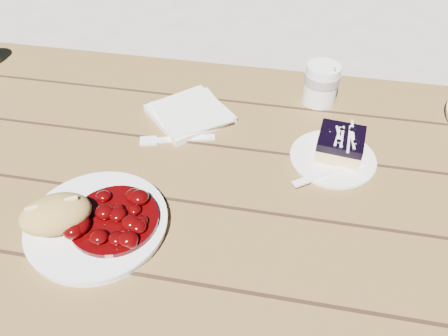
% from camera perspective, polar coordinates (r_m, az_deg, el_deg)
% --- Properties ---
extents(picnic_table, '(2.00, 1.55, 0.75)m').
position_cam_1_polar(picnic_table, '(0.97, -6.86, -6.76)').
color(picnic_table, brown).
rests_on(picnic_table, ground).
extents(main_plate, '(0.23, 0.23, 0.02)m').
position_cam_1_polar(main_plate, '(0.77, -16.19, -7.07)').
color(main_plate, white).
rests_on(main_plate, picnic_table).
extents(goulash_stew, '(0.15, 0.15, 0.04)m').
position_cam_1_polar(goulash_stew, '(0.74, -14.36, -5.76)').
color(goulash_stew, '#3E0203').
rests_on(goulash_stew, main_plate).
extents(bread_roll, '(0.14, 0.12, 0.06)m').
position_cam_1_polar(bread_roll, '(0.76, -21.12, -5.64)').
color(bread_roll, '#B48E45').
rests_on(bread_roll, main_plate).
extents(dessert_plate, '(0.16, 0.16, 0.01)m').
position_cam_1_polar(dessert_plate, '(0.88, 13.98, 1.13)').
color(dessert_plate, white).
rests_on(dessert_plate, picnic_table).
extents(blueberry_cake, '(0.10, 0.10, 0.05)m').
position_cam_1_polar(blueberry_cake, '(0.88, 14.95, 3.09)').
color(blueberry_cake, '#EAC77F').
rests_on(blueberry_cake, dessert_plate).
extents(fork_dessert, '(0.14, 0.11, 0.00)m').
position_cam_1_polar(fork_dessert, '(0.83, 12.69, -0.82)').
color(fork_dessert, white).
rests_on(fork_dessert, dessert_plate).
extents(coffee_cup, '(0.07, 0.07, 0.09)m').
position_cam_1_polar(coffee_cup, '(1.01, 12.55, 10.64)').
color(coffee_cup, white).
rests_on(coffee_cup, picnic_table).
extents(napkin_stack, '(0.21, 0.21, 0.01)m').
position_cam_1_polar(napkin_stack, '(0.97, -4.53, 7.11)').
color(napkin_stack, white).
rests_on(napkin_stack, picnic_table).
extents(fork_table, '(0.16, 0.07, 0.00)m').
position_cam_1_polar(fork_table, '(0.91, -5.12, 3.85)').
color(fork_table, white).
rests_on(fork_table, picnic_table).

